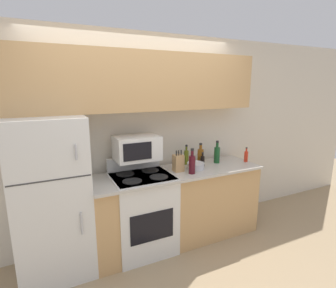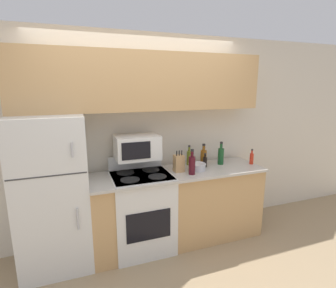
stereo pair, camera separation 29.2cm
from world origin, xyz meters
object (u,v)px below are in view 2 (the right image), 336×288
(microwave, at_px, (137,147))
(bottle_hot_sauce, at_px, (252,158))
(bottle_wine_green, at_px, (221,155))
(bottle_wine_red, at_px, (192,164))
(bottle_whiskey, at_px, (204,157))
(refrigerator, at_px, (53,194))
(bottle_soy_sauce, at_px, (205,162))
(knife_block, at_px, (179,163))
(stove, at_px, (142,211))
(bowl, at_px, (197,166))
(bottle_olive_oil, at_px, (189,157))

(microwave, height_order, bottle_hot_sauce, microwave)
(bottle_wine_green, bearing_deg, bottle_wine_red, -155.89)
(microwave, bearing_deg, bottle_whiskey, 0.96)
(refrigerator, relative_size, bottle_hot_sauce, 8.24)
(refrigerator, relative_size, bottle_soy_sauce, 9.15)
(bottle_whiskey, distance_m, bottle_soy_sauce, 0.09)
(bottle_wine_red, height_order, bottle_soy_sauce, bottle_wine_red)
(microwave, xyz_separation_m, bottle_hot_sauce, (1.49, -0.16, -0.23))
(bottle_wine_red, relative_size, bottle_whiskey, 1.07)
(bottle_hot_sauce, bearing_deg, bottle_soy_sauce, 171.48)
(knife_block, relative_size, bottle_wine_green, 0.87)
(knife_block, xyz_separation_m, bottle_whiskey, (0.40, 0.14, 0.01))
(bottle_wine_green, xyz_separation_m, bottle_whiskey, (-0.23, 0.05, -0.01))
(stove, distance_m, bottle_wine_red, 0.81)
(bowl, relative_size, bottle_wine_green, 0.73)
(bottle_hot_sauce, bearing_deg, bowl, 178.16)
(bottle_hot_sauce, xyz_separation_m, bottle_soy_sauce, (-0.64, 0.10, -0.01))
(bowl, distance_m, bottle_wine_red, 0.20)
(bottle_wine_red, bearing_deg, bottle_olive_oil, 70.45)
(microwave, height_order, bowl, microwave)
(stove, relative_size, microwave, 2.17)
(bottle_olive_oil, bearing_deg, bottle_hot_sauce, -17.65)
(microwave, bearing_deg, knife_block, -14.19)
(bottle_wine_green, bearing_deg, bottle_hot_sauce, -18.75)
(stove, relative_size, bottle_soy_sauce, 6.06)
(bottle_olive_oil, bearing_deg, bottle_whiskey, -22.79)
(stove, distance_m, bottle_hot_sauce, 1.57)
(bottle_whiskey, bearing_deg, bottle_hot_sauce, -16.16)
(bottle_wine_red, bearing_deg, bottle_wine_green, 24.11)
(refrigerator, xyz_separation_m, knife_block, (1.40, -0.04, 0.20))
(bowl, distance_m, bottle_olive_oil, 0.23)
(refrigerator, distance_m, bottle_hot_sauce, 2.43)
(bottle_wine_red, distance_m, bottle_soy_sauce, 0.34)
(bowl, bearing_deg, bottle_hot_sauce, -1.84)
(bottle_wine_red, height_order, bottle_whiskey, bottle_wine_red)
(bottle_wine_red, xyz_separation_m, bottle_whiskey, (0.30, 0.28, -0.01))
(bottle_hot_sauce, bearing_deg, microwave, 173.75)
(refrigerator, xyz_separation_m, bottle_wine_red, (1.51, -0.19, 0.22))
(microwave, distance_m, bottle_hot_sauce, 1.52)
(knife_block, distance_m, bottle_soy_sauce, 0.38)
(stove, relative_size, bottle_hot_sauce, 5.46)
(bottle_wine_red, height_order, bottle_wine_green, same)
(knife_block, bearing_deg, microwave, 165.81)
(bottle_whiskey, bearing_deg, refrigerator, -177.05)
(bowl, relative_size, bottle_wine_red, 0.73)
(microwave, distance_m, knife_block, 0.53)
(stove, bearing_deg, bottle_wine_green, 4.10)
(bottle_wine_red, relative_size, bottle_olive_oil, 1.15)
(bowl, distance_m, bottle_soy_sauce, 0.16)
(refrigerator, xyz_separation_m, microwave, (0.93, 0.08, 0.41))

